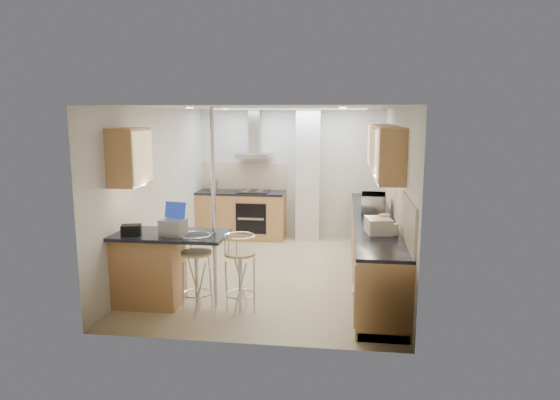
# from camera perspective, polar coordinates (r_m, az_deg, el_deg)

# --- Properties ---
(ground) EXTENTS (4.80, 4.80, 0.00)m
(ground) POSITION_cam_1_polar(r_m,az_deg,el_deg) (7.74, -0.70, -8.32)
(ground) COLOR tan
(ground) RESTS_ON ground
(room_shell) EXTENTS (3.64, 4.84, 2.51)m
(room_shell) POSITION_cam_1_polar(r_m,az_deg,el_deg) (7.73, 2.06, 3.37)
(room_shell) COLOR silver
(room_shell) RESTS_ON ground
(right_counter) EXTENTS (0.63, 4.40, 0.92)m
(right_counter) POSITION_cam_1_polar(r_m,az_deg,el_deg) (7.55, 10.69, -5.33)
(right_counter) COLOR #AB7944
(right_counter) RESTS_ON ground
(back_counter) EXTENTS (1.70, 0.63, 0.92)m
(back_counter) POSITION_cam_1_polar(r_m,az_deg,el_deg) (9.78, -4.45, -1.67)
(back_counter) COLOR #AB7944
(back_counter) RESTS_ON ground
(peninsula) EXTENTS (1.47, 0.72, 0.94)m
(peninsula) POSITION_cam_1_polar(r_m,az_deg,el_deg) (6.52, -12.52, -7.71)
(peninsula) COLOR #AB7944
(peninsula) RESTS_ON ground
(microwave) EXTENTS (0.38, 0.54, 0.29)m
(microwave) POSITION_cam_1_polar(r_m,az_deg,el_deg) (7.73, 10.64, -0.37)
(microwave) COLOR white
(microwave) RESTS_ON right_counter
(laptop) EXTENTS (0.33, 0.28, 0.20)m
(laptop) POSITION_cam_1_polar(r_m,az_deg,el_deg) (6.24, -12.12, -3.10)
(laptop) COLOR #999CA0
(laptop) RESTS_ON peninsula
(bag) EXTENTS (0.27, 0.23, 0.13)m
(bag) POSITION_cam_1_polar(r_m,az_deg,el_deg) (6.41, -16.64, -3.29)
(bag) COLOR black
(bag) RESTS_ON peninsula
(bar_stool_near) EXTENTS (0.50, 0.50, 0.98)m
(bar_stool_near) POSITION_cam_1_polar(r_m,az_deg,el_deg) (6.28, -9.49, -8.15)
(bar_stool_near) COLOR tan
(bar_stool_near) RESTS_ON ground
(bar_stool_end) EXTENTS (0.56, 0.56, 0.98)m
(bar_stool_end) POSITION_cam_1_polar(r_m,az_deg,el_deg) (6.18, -4.58, -8.32)
(bar_stool_end) COLOR tan
(bar_stool_end) RESTS_ON ground
(jar_a) EXTENTS (0.12, 0.12, 0.19)m
(jar_a) POSITION_cam_1_polar(r_m,az_deg,el_deg) (8.41, 10.24, 0.12)
(jar_a) COLOR beige
(jar_a) RESTS_ON right_counter
(jar_b) EXTENTS (0.13, 0.13, 0.14)m
(jar_b) POSITION_cam_1_polar(r_m,az_deg,el_deg) (8.92, 11.10, 0.50)
(jar_b) COLOR beige
(jar_b) RESTS_ON right_counter
(jar_c) EXTENTS (0.16, 0.16, 0.22)m
(jar_c) POSITION_cam_1_polar(r_m,az_deg,el_deg) (6.57, 11.82, -2.54)
(jar_c) COLOR #AEAA8B
(jar_c) RESTS_ON right_counter
(jar_d) EXTENTS (0.13, 0.13, 0.14)m
(jar_d) POSITION_cam_1_polar(r_m,az_deg,el_deg) (6.39, 12.98, -3.28)
(jar_d) COLOR white
(jar_d) RESTS_ON right_counter
(bread_bin) EXTENTS (0.35, 0.42, 0.19)m
(bread_bin) POSITION_cam_1_polar(r_m,az_deg,el_deg) (6.44, 11.17, -2.89)
(bread_bin) COLOR beige
(bread_bin) RESTS_ON right_counter
(kettle) EXTENTS (0.16, 0.16, 0.23)m
(kettle) POSITION_cam_1_polar(r_m,az_deg,el_deg) (9.81, -7.59, 1.70)
(kettle) COLOR #AEB0B3
(kettle) RESTS_ON back_counter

